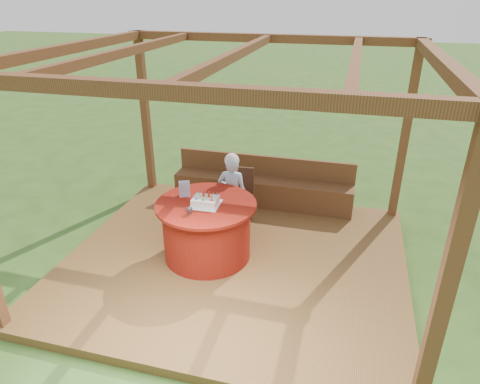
% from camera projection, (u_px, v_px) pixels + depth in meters
% --- Properties ---
extents(ground, '(60.00, 60.00, 0.00)m').
position_uv_depth(ground, '(235.00, 265.00, 5.89)').
color(ground, '#2D521B').
rests_on(ground, ground).
extents(deck, '(4.50, 4.00, 0.12)m').
position_uv_depth(deck, '(235.00, 261.00, 5.86)').
color(deck, brown).
rests_on(deck, ground).
extents(pergola, '(4.50, 4.00, 2.72)m').
position_uv_depth(pergola, '(234.00, 89.00, 4.85)').
color(pergola, brown).
rests_on(pergola, deck).
extents(bench, '(3.00, 0.42, 0.80)m').
position_uv_depth(bench, '(262.00, 189.00, 7.22)').
color(bench, brown).
rests_on(bench, deck).
extents(table, '(1.32, 1.32, 0.80)m').
position_uv_depth(table, '(207.00, 229.00, 5.72)').
color(table, maroon).
rests_on(table, deck).
extents(chair, '(0.46, 0.46, 0.88)m').
position_uv_depth(chair, '(238.00, 194.00, 6.54)').
color(chair, '#391E12').
rests_on(chair, deck).
extents(elderly_woman, '(0.44, 0.30, 1.22)m').
position_uv_depth(elderly_woman, '(232.00, 192.00, 6.27)').
color(elderly_woman, '#8EADD2').
rests_on(elderly_woman, deck).
extents(birthday_cake, '(0.38, 0.38, 0.17)m').
position_uv_depth(birthday_cake, '(205.00, 201.00, 5.50)').
color(birthday_cake, white).
rests_on(birthday_cake, table).
extents(gift_bag, '(0.17, 0.14, 0.21)m').
position_uv_depth(gift_bag, '(184.00, 189.00, 5.71)').
color(gift_bag, '#CF86BE').
rests_on(gift_bag, table).
extents(drinking_glass, '(0.10, 0.10, 0.08)m').
position_uv_depth(drinking_glass, '(189.00, 211.00, 5.28)').
color(drinking_glass, silver).
rests_on(drinking_glass, table).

